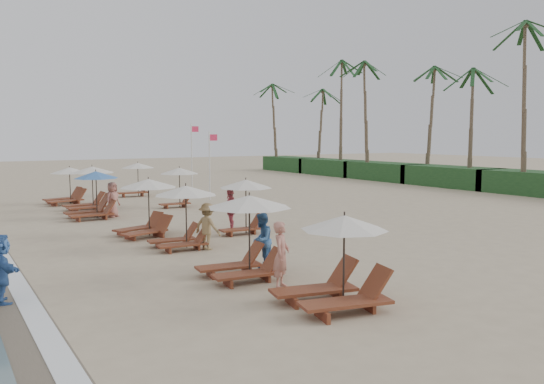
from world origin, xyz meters
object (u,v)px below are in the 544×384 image
inland_station_1 (178,181)px  waterline_walker (1,269)px  inland_station_0 (244,198)px  beachgoer_far_a (231,210)px  flag_pole_near (210,162)px  lounger_station_3 (144,207)px  lounger_station_5 (88,190)px  lounger_station_0 (334,267)px  beachgoer_mid_a (262,240)px  inland_station_2 (135,176)px  beachgoer_far_b (112,200)px  lounger_station_6 (66,186)px  lounger_station_1 (243,235)px  beachgoer_mid_b (208,226)px  lounger_station_4 (91,197)px  lounger_station_2 (182,214)px  beachgoer_near (281,255)px

inland_station_1 → waterline_walker: bearing=-125.9°
inland_station_0 → beachgoer_far_a: (-0.27, 0.70, -0.57)m
inland_station_0 → flag_pole_near: 12.21m
lounger_station_3 → lounger_station_5: bearing=90.8°
lounger_station_0 → waterline_walker: lounger_station_0 is taller
beachgoer_mid_a → flag_pole_near: size_ratio=0.39×
inland_station_2 → beachgoer_far_b: inland_station_2 is taller
lounger_station_6 → beachgoer_far_b: lounger_station_6 is taller
lounger_station_1 → beachgoer_far_a: size_ratio=1.45×
lounger_station_3 → inland_station_0: (3.73, -1.60, 0.29)m
lounger_station_1 → beachgoer_mid_b: lounger_station_1 is taller
lounger_station_1 → beachgoer_mid_b: bearing=78.7°
lounger_station_4 → flag_pole_near: flag_pole_near is taller
lounger_station_2 → beachgoer_near: lounger_station_2 is taller
inland_station_1 → inland_station_0: bearing=-95.4°
lounger_station_0 → beachgoer_far_a: size_ratio=1.47×
lounger_station_3 → beachgoer_mid_a: (1.37, -6.95, -0.35)m
inland_station_2 → beachgoer_far_a: 15.35m
inland_station_0 → lounger_station_6: bearing=106.9°
inland_station_1 → beachgoer_near: (-3.99, -16.92, -0.59)m
beachgoer_far_a → lounger_station_3: bearing=-69.5°
lounger_station_6 → inland_station_1: (5.15, -4.73, 0.44)m
beachgoer_near → inland_station_2: bearing=40.2°
lounger_station_1 → lounger_station_6: size_ratio=0.99×
inland_station_2 → beachgoer_mid_a: 21.58m
lounger_station_1 → lounger_station_2: size_ratio=1.08×
inland_station_0 → inland_station_1: same height
lounger_station_1 → lounger_station_5: size_ratio=0.98×
beachgoer_mid_a → flag_pole_near: 18.07m
lounger_station_3 → inland_station_2: (4.32, 14.42, 0.13)m
beachgoer_mid_b → beachgoer_far_a: 3.71m
flag_pole_near → lounger_station_1: bearing=-112.8°
flag_pole_near → beachgoer_mid_a: bearing=-110.5°
beachgoer_near → flag_pole_near: size_ratio=0.41×
lounger_station_3 → beachgoer_mid_b: bearing=-74.2°
beachgoer_mid_b → beachgoer_near: bearing=149.8°
lounger_station_1 → lounger_station_5: lounger_station_5 is taller
lounger_station_5 → inland_station_0: size_ratio=1.08×
lounger_station_2 → beachgoer_far_b: 8.84m
inland_station_2 → lounger_station_3: bearing=-106.7°
lounger_station_5 → inland_station_1: (4.73, -1.05, 0.33)m
lounger_station_1 → lounger_station_6: bearing=92.2°
beachgoer_mid_b → beachgoer_far_a: (2.41, 2.83, 0.08)m
lounger_station_1 → lounger_station_4: (-0.90, 13.67, -0.18)m
lounger_station_1 → inland_station_1: 16.12m
beachgoer_near → beachgoer_far_a: (2.84, 8.31, 0.02)m
lounger_station_1 → flag_pole_near: size_ratio=0.62×
lounger_station_2 → flag_pole_near: bearing=60.5°
beachgoer_far_a → beachgoer_far_b: (-3.10, 6.72, -0.04)m
lounger_station_2 → lounger_station_3: 3.03m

